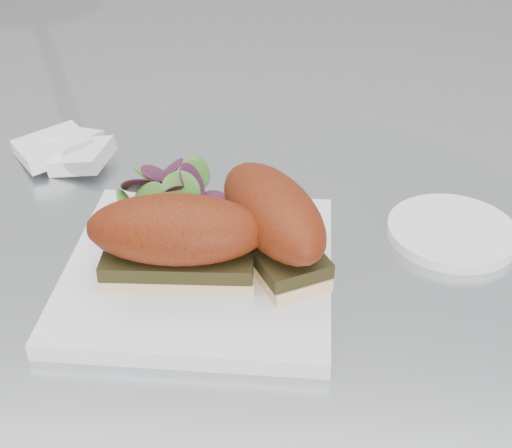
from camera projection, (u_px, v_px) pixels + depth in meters
The scene contains 7 objects.
table at pixel (241, 430), 0.82m from camera, with size 0.70×0.70×0.73m.
plate at pixel (200, 270), 0.66m from camera, with size 0.24×0.24×0.02m, color white.
sandwich_left at pixel (177, 238), 0.62m from camera, with size 0.16×0.07×0.08m.
sandwich_right at pixel (273, 219), 0.64m from camera, with size 0.13×0.17×0.08m.
salad at pixel (167, 197), 0.71m from camera, with size 0.10×0.10×0.05m, color #509A32, non-canonical shape.
napkin at pixel (68, 157), 0.84m from camera, with size 0.11×0.11×0.02m, color white, non-canonical shape.
saucer at pixel (452, 232), 0.72m from camera, with size 0.13×0.13×0.01m, color white.
Camera 1 is at (0.05, -0.55, 1.14)m, focal length 50.00 mm.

